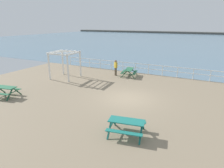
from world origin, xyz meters
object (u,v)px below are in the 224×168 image
Objects in this scene: picnic_table_near_right at (4,89)px; lattice_pergola at (65,59)px; visitor at (116,67)px; picnic_table_near_left at (129,71)px; picnic_table_mid_centre at (127,124)px.

picnic_table_near_right is 6.50m from lattice_pergola.
lattice_pergola is at bearing 161.27° from visitor.
lattice_pergola is (0.68, 6.30, 1.41)m from picnic_table_near_right.
visitor is at bearing 33.35° from lattice_pergola.
visitor reaches higher than picnic_table_near_right.
lattice_pergola is at bearing 111.22° from picnic_table_near_left.
picnic_table_near_left is 1.01× the size of picnic_table_mid_centre.
picnic_table_mid_centre is 0.75× the size of lattice_pergola.
picnic_table_mid_centre is 12.06m from lattice_pergola.
picnic_table_near_left is 1.48m from visitor.
picnic_table_mid_centre is 1.23× the size of visitor.
picnic_table_near_left is 1.24× the size of visitor.
picnic_table_near_left is at bearing 101.21° from picnic_table_mid_centre.
picnic_table_mid_centre is (10.39, -0.71, 0.00)m from picnic_table_near_right.
visitor reaches higher than picnic_table_near_left.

